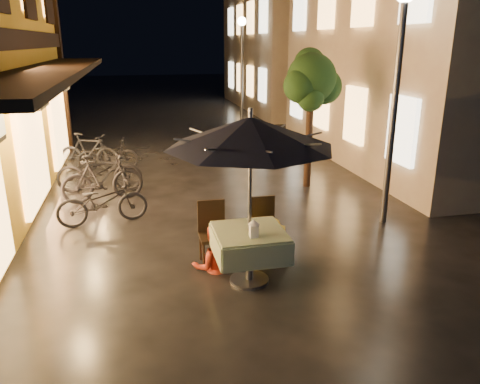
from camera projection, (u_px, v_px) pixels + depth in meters
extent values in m
plane|color=black|center=(257.00, 292.00, 6.40)|extent=(90.00, 90.00, 0.00)
cube|color=black|center=(15.00, 40.00, 8.38)|extent=(0.12, 11.00, 0.35)
cube|color=black|center=(53.00, 71.00, 8.66)|extent=(1.20, 10.50, 0.12)
cube|color=#FFB660|center=(32.00, 144.00, 8.96)|extent=(0.10, 2.20, 2.40)
cube|color=#FFB660|center=(58.00, 117.00, 12.21)|extent=(0.10, 2.20, 2.40)
cube|color=#BBAF96|center=(459.00, 42.00, 13.02)|extent=(7.00, 9.00, 6.50)
cube|color=#FFB660|center=(402.00, 130.00, 9.74)|extent=(0.10, 1.00, 1.40)
cube|color=#FFB660|center=(355.00, 115.00, 11.79)|extent=(0.10, 1.00, 1.40)
cube|color=#FFB660|center=(321.00, 104.00, 13.83)|extent=(0.10, 1.00, 1.40)
cube|color=#FFB660|center=(327.00, 3.00, 12.97)|extent=(0.10, 1.00, 1.40)
cube|color=#FFB660|center=(297.00, 96.00, 15.87)|extent=(0.10, 1.00, 1.40)
cube|color=#FFB660|center=(300.00, 8.00, 15.01)|extent=(0.10, 1.00, 1.40)
cube|color=#BBAF96|center=(311.00, 37.00, 23.62)|extent=(7.00, 10.00, 7.00)
cube|color=#FFB660|center=(262.00, 85.00, 19.96)|extent=(0.10, 1.00, 1.40)
cube|color=#FFB660|center=(263.00, 15.00, 19.10)|extent=(0.10, 1.00, 1.40)
cube|color=#FFB660|center=(250.00, 81.00, 22.00)|extent=(0.10, 1.00, 1.40)
cube|color=#FFB660|center=(250.00, 18.00, 21.14)|extent=(0.10, 1.00, 1.40)
cube|color=#FFB660|center=(240.00, 78.00, 24.04)|extent=(0.10, 1.00, 1.40)
cube|color=#FFB660|center=(240.00, 20.00, 23.18)|extent=(0.10, 1.00, 1.40)
cube|color=#FFB660|center=(231.00, 75.00, 26.08)|extent=(0.10, 1.00, 1.40)
cube|color=#FFB660|center=(231.00, 22.00, 25.23)|extent=(0.10, 1.00, 1.40)
cylinder|color=black|center=(309.00, 140.00, 10.75)|extent=(0.16, 0.16, 2.20)
sphere|color=black|center=(312.00, 78.00, 10.32)|extent=(1.10, 1.10, 1.10)
sphere|color=black|center=(324.00, 87.00, 10.55)|extent=(0.80, 0.80, 0.80)
sphere|color=black|center=(301.00, 86.00, 10.16)|extent=(0.76, 0.76, 0.76)
sphere|color=black|center=(309.00, 63.00, 10.52)|extent=(0.70, 0.70, 0.70)
sphere|color=black|center=(311.00, 98.00, 10.19)|extent=(0.60, 0.60, 0.60)
cylinder|color=#59595E|center=(393.00, 117.00, 8.28)|extent=(0.12, 0.12, 4.00)
cylinder|color=#59595E|center=(242.00, 74.00, 19.42)|extent=(0.12, 0.12, 4.00)
sphere|color=#FFEFC0|center=(242.00, 21.00, 18.79)|extent=(0.36, 0.36, 0.36)
cylinder|color=#59595E|center=(249.00, 258.00, 6.58)|extent=(0.10, 0.10, 0.72)
cylinder|color=#59595E|center=(249.00, 280.00, 6.68)|extent=(0.56, 0.56, 0.04)
cube|color=#295428|center=(250.00, 232.00, 6.46)|extent=(0.95, 0.95, 0.06)
cube|color=#295428|center=(282.00, 240.00, 6.61)|extent=(0.04, 0.95, 0.33)
cube|color=#295428|center=(216.00, 247.00, 6.41)|extent=(0.04, 0.95, 0.33)
cube|color=#295428|center=(242.00, 231.00, 6.95)|extent=(0.95, 0.04, 0.33)
cube|color=#295428|center=(258.00, 258.00, 6.07)|extent=(0.95, 0.04, 0.33)
cylinder|color=#59595E|center=(250.00, 205.00, 6.34)|extent=(0.05, 0.05, 2.30)
cone|color=black|center=(250.00, 132.00, 6.03)|extent=(2.26, 2.26, 0.41)
cylinder|color=#59595E|center=(250.00, 113.00, 5.95)|extent=(0.06, 0.06, 0.12)
cube|color=black|center=(214.00, 237.00, 7.07)|extent=(0.42, 0.42, 0.05)
cube|color=black|center=(211.00, 217.00, 7.17)|extent=(0.42, 0.04, 0.55)
cylinder|color=black|center=(204.00, 257.00, 6.94)|extent=(0.04, 0.04, 0.43)
cylinder|color=black|center=(228.00, 255.00, 7.01)|extent=(0.04, 0.04, 0.43)
cylinder|color=black|center=(200.00, 247.00, 7.27)|extent=(0.04, 0.04, 0.43)
cylinder|color=black|center=(223.00, 245.00, 7.35)|extent=(0.04, 0.04, 0.43)
cube|color=black|center=(264.00, 232.00, 7.24)|extent=(0.42, 0.42, 0.05)
cube|color=black|center=(261.00, 213.00, 7.34)|extent=(0.42, 0.04, 0.55)
cylinder|color=black|center=(256.00, 252.00, 7.11)|extent=(0.04, 0.04, 0.43)
cylinder|color=black|center=(279.00, 250.00, 7.18)|extent=(0.04, 0.04, 0.43)
cylinder|color=black|center=(250.00, 243.00, 7.44)|extent=(0.04, 0.04, 0.43)
cylinder|color=black|center=(272.00, 241.00, 7.52)|extent=(0.04, 0.04, 0.43)
cube|color=white|center=(254.00, 231.00, 6.21)|extent=(0.11, 0.11, 0.18)
cube|color=#FFD88C|center=(254.00, 231.00, 6.21)|extent=(0.07, 0.07, 0.12)
cone|color=white|center=(254.00, 222.00, 6.17)|extent=(0.16, 0.16, 0.07)
imported|color=red|center=(213.00, 226.00, 6.87)|extent=(0.67, 0.52, 1.37)
imported|color=gold|center=(270.00, 220.00, 7.07)|extent=(0.95, 0.62, 1.38)
imported|color=black|center=(102.00, 202.00, 8.67)|extent=(1.73, 0.84, 0.87)
imported|color=black|center=(102.00, 178.00, 9.89)|extent=(1.77, 0.77, 1.03)
imported|color=black|center=(99.00, 170.00, 10.54)|extent=(1.94, 0.82, 0.99)
imported|color=black|center=(89.00, 152.00, 12.25)|extent=(1.73, 1.09, 1.01)
imported|color=black|center=(108.00, 154.00, 12.41)|extent=(1.60, 0.66, 0.82)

